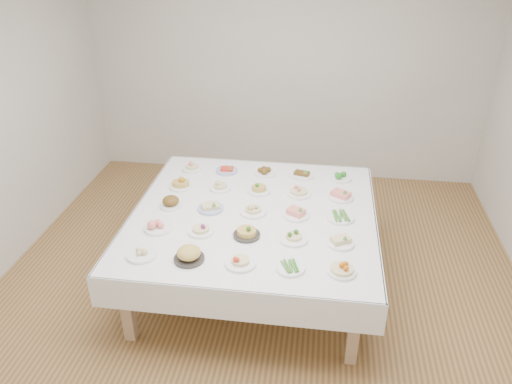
# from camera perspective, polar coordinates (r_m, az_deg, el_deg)

# --- Properties ---
(room_envelope) EXTENTS (5.02, 5.02, 2.81)m
(room_envelope) POSITION_cam_1_polar(r_m,az_deg,el_deg) (3.91, 0.32, 10.40)
(room_envelope) COLOR olive
(room_envelope) RESTS_ON ground
(display_table) EXTENTS (2.18, 2.18, 0.75)m
(display_table) POSITION_cam_1_polar(r_m,az_deg,el_deg) (4.51, -0.27, -3.10)
(display_table) COLOR white
(display_table) RESTS_ON ground
(dish_0) EXTENTS (0.24, 0.24, 0.09)m
(dish_0) POSITION_cam_1_polar(r_m,az_deg,el_deg) (4.00, -12.96, -6.71)
(dish_0) COLOR white
(dish_0) RESTS_ON display_table
(dish_1) EXTENTS (0.23, 0.23, 0.13)m
(dish_1) POSITION_cam_1_polar(r_m,az_deg,el_deg) (3.88, -7.69, -6.96)
(dish_1) COLOR #2E2B28
(dish_1) RESTS_ON display_table
(dish_2) EXTENTS (0.24, 0.24, 0.13)m
(dish_2) POSITION_cam_1_polar(r_m,az_deg,el_deg) (3.81, -1.81, -7.56)
(dish_2) COLOR white
(dish_2) RESTS_ON display_table
(dish_3) EXTENTS (0.21, 0.21, 0.05)m
(dish_3) POSITION_cam_1_polar(r_m,az_deg,el_deg) (3.78, 3.94, -8.57)
(dish_3) COLOR white
(dish_3) RESTS_ON display_table
(dish_4) EXTENTS (0.22, 0.22, 0.12)m
(dish_4) POSITION_cam_1_polar(r_m,az_deg,el_deg) (3.78, 9.82, -8.43)
(dish_4) COLOR white
(dish_4) RESTS_ON display_table
(dish_5) EXTENTS (0.24, 0.24, 0.11)m
(dish_5) POSITION_cam_1_polar(r_m,az_deg,el_deg) (4.30, -11.14, -3.60)
(dish_5) COLOR white
(dish_5) RESTS_ON display_table
(dish_6) EXTENTS (0.21, 0.21, 0.11)m
(dish_6) POSITION_cam_1_polar(r_m,az_deg,el_deg) (4.20, -6.32, -4.08)
(dish_6) COLOR white
(dish_6) RESTS_ON display_table
(dish_7) EXTENTS (0.22, 0.22, 0.13)m
(dish_7) POSITION_cam_1_polar(r_m,az_deg,el_deg) (4.12, -1.08, -4.43)
(dish_7) COLOR #2E2B28
(dish_7) RESTS_ON display_table
(dish_8) EXTENTS (0.23, 0.23, 0.12)m
(dish_8) POSITION_cam_1_polar(r_m,az_deg,el_deg) (4.09, 4.34, -4.90)
(dish_8) COLOR white
(dish_8) RESTS_ON display_table
(dish_9) EXTENTS (0.22, 0.22, 0.09)m
(dish_9) POSITION_cam_1_polar(r_m,az_deg,el_deg) (4.09, 9.65, -5.50)
(dish_9) COLOR white
(dish_9) RESTS_ON display_table
(dish_10) EXTENTS (0.21, 0.21, 0.12)m
(dish_10) POSITION_cam_1_polar(r_m,az_deg,el_deg) (4.61, -9.72, -1.05)
(dish_10) COLOR white
(dish_10) RESTS_ON display_table
(dish_11) EXTENTS (0.23, 0.23, 0.10)m
(dish_11) POSITION_cam_1_polar(r_m,az_deg,el_deg) (4.51, -5.22, -1.53)
(dish_11) COLOR #4C66B2
(dish_11) RESTS_ON display_table
(dish_12) EXTENTS (0.24, 0.24, 0.13)m
(dish_12) POSITION_cam_1_polar(r_m,az_deg,el_deg) (4.44, -0.32, -1.70)
(dish_12) COLOR white
(dish_12) RESTS_ON display_table
(dish_13) EXTENTS (0.23, 0.23, 0.11)m
(dish_13) POSITION_cam_1_polar(r_m,az_deg,el_deg) (4.41, 4.61, -2.27)
(dish_13) COLOR white
(dish_13) RESTS_ON display_table
(dish_14) EXTENTS (0.25, 0.24, 0.06)m
(dish_14) POSITION_cam_1_polar(r_m,az_deg,el_deg) (4.43, 9.63, -2.73)
(dish_14) COLOR white
(dish_14) RESTS_ON display_table
(dish_15) EXTENTS (0.22, 0.22, 0.13)m
(dish_15) POSITION_cam_1_polar(r_m,az_deg,el_deg) (4.92, -8.60, 1.15)
(dish_15) COLOR white
(dish_15) RESTS_ON display_table
(dish_16) EXTENTS (0.21, 0.21, 0.11)m
(dish_16) POSITION_cam_1_polar(r_m,az_deg,el_deg) (4.85, -4.10, 0.84)
(dish_16) COLOR white
(dish_16) RESTS_ON display_table
(dish_17) EXTENTS (0.21, 0.21, 0.11)m
(dish_17) POSITION_cam_1_polar(r_m,az_deg,el_deg) (4.78, 0.34, 0.49)
(dish_17) COLOR white
(dish_17) RESTS_ON display_table
(dish_18) EXTENTS (0.23, 0.23, 0.13)m
(dish_18) POSITION_cam_1_polar(r_m,az_deg,el_deg) (4.75, 4.93, 0.32)
(dish_18) COLOR white
(dish_18) RESTS_ON display_table
(dish_19) EXTENTS (0.24, 0.24, 0.11)m
(dish_19) POSITION_cam_1_polar(r_m,az_deg,el_deg) (4.75, 9.66, -0.23)
(dish_19) COLOR white
(dish_19) RESTS_ON display_table
(dish_20) EXTENTS (0.21, 0.21, 0.11)m
(dish_20) POSITION_cam_1_polar(r_m,az_deg,el_deg) (5.26, -7.30, 2.99)
(dish_20) COLOR white
(dish_20) RESTS_ON display_table
(dish_21) EXTENTS (0.22, 0.22, 0.09)m
(dish_21) POSITION_cam_1_polar(r_m,az_deg,el_deg) (5.19, -3.34, 2.64)
(dish_21) COLOR #4C66B2
(dish_21) RESTS_ON display_table
(dish_22) EXTENTS (0.21, 0.21, 0.09)m
(dish_22) POSITION_cam_1_polar(r_m,az_deg,el_deg) (5.13, 1.04, 2.42)
(dish_22) COLOR white
(dish_22) RESTS_ON display_table
(dish_23) EXTENTS (0.24, 0.24, 0.11)m
(dish_23) POSITION_cam_1_polar(r_m,az_deg,el_deg) (5.10, 5.26, 2.21)
(dish_23) COLOR white
(dish_23) RESTS_ON display_table
(dish_24) EXTENTS (0.22, 0.22, 0.10)m
(dish_24) POSITION_cam_1_polar(r_m,az_deg,el_deg) (5.10, 9.64, 1.87)
(dish_24) COLOR white
(dish_24) RESTS_ON display_table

